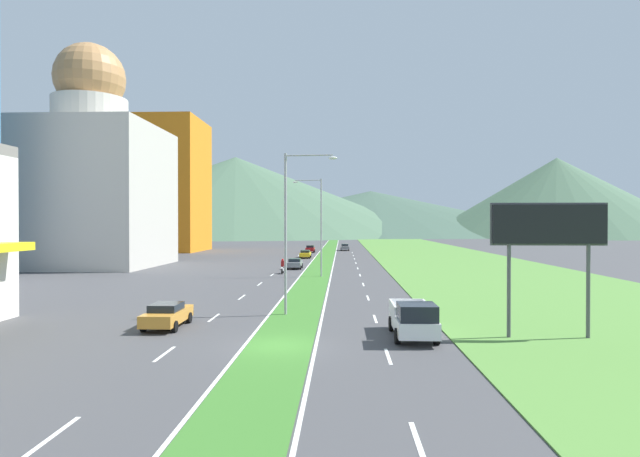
{
  "coord_description": "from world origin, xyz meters",
  "views": [
    {
      "loc": [
        3.03,
        -25.11,
        5.99
      ],
      "look_at": [
        -0.08,
        48.25,
        5.27
      ],
      "focal_mm": 29.33,
      "sensor_mm": 36.0,
      "label": 1
    }
  ],
  "objects_px": {
    "car_1": "(167,315)",
    "motorcycle_rider": "(283,267)",
    "street_lamp_near": "(291,222)",
    "car_2": "(310,249)",
    "car_0": "(345,247)",
    "car_3": "(305,254)",
    "billboard_roadside": "(549,232)",
    "pickup_truck_0": "(413,320)",
    "street_lamp_mid": "(318,221)",
    "car_4": "(295,263)"
  },
  "relations": [
    {
      "from": "car_1",
      "to": "car_2",
      "type": "bearing_deg",
      "value": -2.58
    },
    {
      "from": "car_1",
      "to": "motorcycle_rider",
      "type": "distance_m",
      "value": 32.45
    },
    {
      "from": "car_4",
      "to": "car_3",
      "type": "bearing_deg",
      "value": 0.29
    },
    {
      "from": "street_lamp_mid",
      "to": "billboard_roadside",
      "type": "height_order",
      "value": "street_lamp_mid"
    },
    {
      "from": "car_3",
      "to": "car_4",
      "type": "distance_m",
      "value": 21.22
    },
    {
      "from": "street_lamp_mid",
      "to": "car_2",
      "type": "bearing_deg",
      "value": 94.57
    },
    {
      "from": "motorcycle_rider",
      "to": "pickup_truck_0",
      "type": "bearing_deg",
      "value": -162.69
    },
    {
      "from": "billboard_roadside",
      "to": "car_0",
      "type": "height_order",
      "value": "billboard_roadside"
    },
    {
      "from": "car_3",
      "to": "car_0",
      "type": "bearing_deg",
      "value": -15.28
    },
    {
      "from": "billboard_roadside",
      "to": "car_1",
      "type": "xyz_separation_m",
      "value": [
        -20.76,
        2.08,
        -4.8
      ]
    },
    {
      "from": "car_0",
      "to": "pickup_truck_0",
      "type": "distance_m",
      "value": 88.17
    },
    {
      "from": "car_0",
      "to": "car_3",
      "type": "xyz_separation_m",
      "value": [
        -6.96,
        -25.48,
        -0.03
      ]
    },
    {
      "from": "car_2",
      "to": "car_4",
      "type": "relative_size",
      "value": 0.98
    },
    {
      "from": "motorcycle_rider",
      "to": "street_lamp_near",
      "type": "bearing_deg",
      "value": -172.37
    },
    {
      "from": "car_2",
      "to": "car_3",
      "type": "xyz_separation_m",
      "value": [
        0.22,
        -17.34,
        -0.04
      ]
    },
    {
      "from": "car_4",
      "to": "motorcycle_rider",
      "type": "height_order",
      "value": "motorcycle_rider"
    },
    {
      "from": "pickup_truck_0",
      "to": "car_1",
      "type": "bearing_deg",
      "value": -99.56
    },
    {
      "from": "car_2",
      "to": "pickup_truck_0",
      "type": "relative_size",
      "value": 0.76
    },
    {
      "from": "street_lamp_near",
      "to": "car_2",
      "type": "xyz_separation_m",
      "value": [
        -3.24,
        73.41,
        -5.29
      ]
    },
    {
      "from": "car_0",
      "to": "street_lamp_mid",
      "type": "bearing_deg",
      "value": -3.27
    },
    {
      "from": "car_1",
      "to": "car_2",
      "type": "height_order",
      "value": "car_2"
    },
    {
      "from": "car_4",
      "to": "street_lamp_mid",
      "type": "bearing_deg",
      "value": -160.96
    },
    {
      "from": "billboard_roadside",
      "to": "pickup_truck_0",
      "type": "xyz_separation_m",
      "value": [
        -7.0,
        -0.24,
        -4.55
      ]
    },
    {
      "from": "car_1",
      "to": "pickup_truck_0",
      "type": "relative_size",
      "value": 0.81
    },
    {
      "from": "car_0",
      "to": "pickup_truck_0",
      "type": "bearing_deg",
      "value": 2.01
    },
    {
      "from": "car_1",
      "to": "billboard_roadside",
      "type": "bearing_deg",
      "value": -95.73
    },
    {
      "from": "street_lamp_near",
      "to": "car_1",
      "type": "height_order",
      "value": "street_lamp_near"
    },
    {
      "from": "pickup_truck_0",
      "to": "street_lamp_near",
      "type": "bearing_deg",
      "value": -132.99
    },
    {
      "from": "car_0",
      "to": "car_1",
      "type": "distance_m",
      "value": 86.45
    },
    {
      "from": "car_4",
      "to": "billboard_roadside",
      "type": "bearing_deg",
      "value": -157.63
    },
    {
      "from": "billboard_roadside",
      "to": "car_0",
      "type": "distance_m",
      "value": 88.58
    },
    {
      "from": "street_lamp_near",
      "to": "street_lamp_mid",
      "type": "relative_size",
      "value": 0.96
    },
    {
      "from": "car_1",
      "to": "car_4",
      "type": "xyz_separation_m",
      "value": [
        3.82,
        39.09,
        -0.03
      ]
    },
    {
      "from": "car_1",
      "to": "motorcycle_rider",
      "type": "bearing_deg",
      "value": -5.26
    },
    {
      "from": "car_3",
      "to": "motorcycle_rider",
      "type": "bearing_deg",
      "value": 178.49
    },
    {
      "from": "car_4",
      "to": "pickup_truck_0",
      "type": "xyz_separation_m",
      "value": [
        9.95,
        -41.41,
        0.27
      ]
    },
    {
      "from": "billboard_roadside",
      "to": "car_2",
      "type": "bearing_deg",
      "value": 102.22
    },
    {
      "from": "billboard_roadside",
      "to": "car_1",
      "type": "height_order",
      "value": "billboard_roadside"
    },
    {
      "from": "street_lamp_mid",
      "to": "car_4",
      "type": "relative_size",
      "value": 2.6
    },
    {
      "from": "car_4",
      "to": "motorcycle_rider",
      "type": "xyz_separation_m",
      "value": [
        -0.84,
        -6.78,
        0.04
      ]
    },
    {
      "from": "car_3",
      "to": "pickup_truck_0",
      "type": "relative_size",
      "value": 0.87
    },
    {
      "from": "street_lamp_near",
      "to": "car_1",
      "type": "bearing_deg",
      "value": -147.82
    },
    {
      "from": "street_lamp_near",
      "to": "motorcycle_rider",
      "type": "relative_size",
      "value": 5.27
    },
    {
      "from": "street_lamp_near",
      "to": "car_2",
      "type": "bearing_deg",
      "value": 92.53
    },
    {
      "from": "car_1",
      "to": "car_4",
      "type": "bearing_deg",
      "value": -5.58
    },
    {
      "from": "billboard_roadside",
      "to": "car_0",
      "type": "xyz_separation_m",
      "value": [
        -10.09,
        87.88,
        -4.79
      ]
    },
    {
      "from": "car_1",
      "to": "car_2",
      "type": "xyz_separation_m",
      "value": [
        3.49,
        77.65,
        0.02
      ]
    },
    {
      "from": "street_lamp_mid",
      "to": "pickup_truck_0",
      "type": "bearing_deg",
      "value": -78.41
    },
    {
      "from": "street_lamp_mid",
      "to": "motorcycle_rider",
      "type": "relative_size",
      "value": 5.49
    },
    {
      "from": "car_1",
      "to": "pickup_truck_0",
      "type": "xyz_separation_m",
      "value": [
        13.76,
        -2.32,
        0.25
      ]
    }
  ]
}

